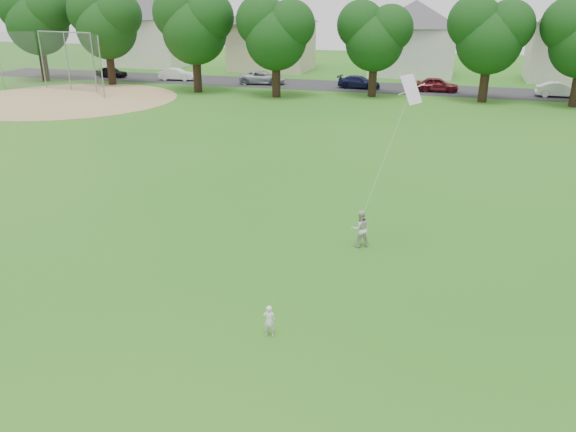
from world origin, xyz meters
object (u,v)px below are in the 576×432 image
(toddler, at_px, (269,321))
(kite, at_px, (384,159))
(baseball_backstop, at_px, (63,62))
(older_boy, at_px, (360,229))

(toddler, height_order, kite, kite)
(baseball_backstop, bearing_deg, toddler, -46.75)
(kite, height_order, baseball_backstop, kite)
(toddler, bearing_deg, baseball_backstop, -61.37)
(older_boy, bearing_deg, baseball_backstop, -71.25)
(toddler, relative_size, older_boy, 0.65)
(older_boy, bearing_deg, toddler, 47.00)
(older_boy, distance_m, baseball_backstop, 40.84)
(baseball_backstop, bearing_deg, kite, -39.23)
(kite, bearing_deg, toddler, -107.86)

